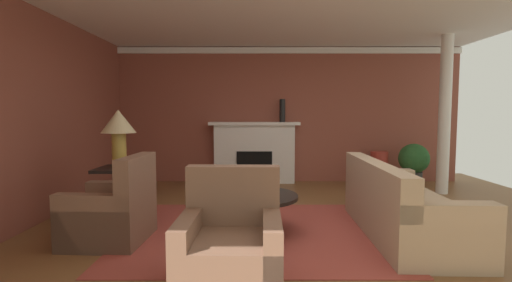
{
  "coord_description": "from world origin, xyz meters",
  "views": [
    {
      "loc": [
        -0.52,
        -4.08,
        1.4
      ],
      "look_at": [
        -0.54,
        1.15,
        1.0
      ],
      "focal_mm": 25.36,
      "sensor_mm": 36.0,
      "label": 1
    }
  ],
  "objects_px": {
    "armchair_facing_fireplace": "(232,250)",
    "vase_mantel_right": "(284,111)",
    "fireplace": "(256,154)",
    "sofa": "(403,210)",
    "armchair_near_window": "(114,214)",
    "potted_plant": "(416,162)",
    "coffee_table": "(257,204)",
    "table_lamp": "(120,127)",
    "side_table": "(122,190)",
    "vase_tall_corner": "(381,169)"
  },
  "relations": [
    {
      "from": "side_table",
      "to": "table_lamp",
      "type": "relative_size",
      "value": 0.93
    },
    {
      "from": "sofa",
      "to": "armchair_near_window",
      "type": "distance_m",
      "value": 3.23
    },
    {
      "from": "fireplace",
      "to": "vase_tall_corner",
      "type": "xyz_separation_m",
      "value": [
        2.41,
        -0.3,
        -0.25
      ]
    },
    {
      "from": "table_lamp",
      "to": "vase_mantel_right",
      "type": "relative_size",
      "value": 1.65
    },
    {
      "from": "coffee_table",
      "to": "vase_tall_corner",
      "type": "bearing_deg",
      "value": 49.01
    },
    {
      "from": "side_table",
      "to": "vase_tall_corner",
      "type": "xyz_separation_m",
      "value": [
        4.15,
        2.26,
        -0.07
      ]
    },
    {
      "from": "sofa",
      "to": "table_lamp",
      "type": "height_order",
      "value": "table_lamp"
    },
    {
      "from": "armchair_facing_fireplace",
      "to": "side_table",
      "type": "xyz_separation_m",
      "value": [
        -1.57,
        1.84,
        0.09
      ]
    },
    {
      "from": "armchair_near_window",
      "to": "coffee_table",
      "type": "bearing_deg",
      "value": 11.09
    },
    {
      "from": "vase_mantel_right",
      "to": "potted_plant",
      "type": "height_order",
      "value": "vase_mantel_right"
    },
    {
      "from": "sofa",
      "to": "side_table",
      "type": "distance_m",
      "value": 3.49
    },
    {
      "from": "sofa",
      "to": "coffee_table",
      "type": "bearing_deg",
      "value": 176.27
    },
    {
      "from": "armchair_facing_fireplace",
      "to": "table_lamp",
      "type": "height_order",
      "value": "table_lamp"
    },
    {
      "from": "armchair_facing_fireplace",
      "to": "side_table",
      "type": "relative_size",
      "value": 1.36
    },
    {
      "from": "fireplace",
      "to": "coffee_table",
      "type": "height_order",
      "value": "fireplace"
    },
    {
      "from": "table_lamp",
      "to": "vase_tall_corner",
      "type": "distance_m",
      "value": 4.81
    },
    {
      "from": "armchair_near_window",
      "to": "coffee_table",
      "type": "xyz_separation_m",
      "value": [
        1.56,
        0.31,
        0.03
      ]
    },
    {
      "from": "table_lamp",
      "to": "vase_mantel_right",
      "type": "height_order",
      "value": "vase_mantel_right"
    },
    {
      "from": "coffee_table",
      "to": "table_lamp",
      "type": "xyz_separation_m",
      "value": [
        -1.77,
        0.49,
        0.89
      ]
    },
    {
      "from": "vase_tall_corner",
      "to": "potted_plant",
      "type": "relative_size",
      "value": 0.8
    },
    {
      "from": "armchair_facing_fireplace",
      "to": "vase_mantel_right",
      "type": "relative_size",
      "value": 2.1
    },
    {
      "from": "armchair_facing_fireplace",
      "to": "coffee_table",
      "type": "bearing_deg",
      "value": 81.71
    },
    {
      "from": "potted_plant",
      "to": "armchair_facing_fireplace",
      "type": "bearing_deg",
      "value": -128.9
    },
    {
      "from": "armchair_facing_fireplace",
      "to": "vase_mantel_right",
      "type": "bearing_deg",
      "value": 80.59
    },
    {
      "from": "armchair_near_window",
      "to": "table_lamp",
      "type": "xyz_separation_m",
      "value": [
        -0.21,
        0.79,
        0.92
      ]
    },
    {
      "from": "vase_mantel_right",
      "to": "potted_plant",
      "type": "bearing_deg",
      "value": -9.31
    },
    {
      "from": "sofa",
      "to": "side_table",
      "type": "xyz_separation_m",
      "value": [
        -3.44,
        0.59,
        0.1
      ]
    },
    {
      "from": "fireplace",
      "to": "vase_mantel_right",
      "type": "xyz_separation_m",
      "value": [
        0.55,
        -0.05,
        0.87
      ]
    },
    {
      "from": "coffee_table",
      "to": "side_table",
      "type": "distance_m",
      "value": 1.83
    },
    {
      "from": "armchair_facing_fireplace",
      "to": "side_table",
      "type": "height_order",
      "value": "armchair_facing_fireplace"
    },
    {
      "from": "sofa",
      "to": "potted_plant",
      "type": "distance_m",
      "value": 3.01
    },
    {
      "from": "armchair_facing_fireplace",
      "to": "vase_tall_corner",
      "type": "xyz_separation_m",
      "value": [
        2.58,
        4.1,
        0.03
      ]
    },
    {
      "from": "armchair_near_window",
      "to": "sofa",
      "type": "bearing_deg",
      "value": 3.49
    },
    {
      "from": "table_lamp",
      "to": "potted_plant",
      "type": "bearing_deg",
      "value": 23.9
    },
    {
      "from": "fireplace",
      "to": "vase_mantel_right",
      "type": "relative_size",
      "value": 3.97
    },
    {
      "from": "fireplace",
      "to": "vase_mantel_right",
      "type": "bearing_deg",
      "value": -5.15
    },
    {
      "from": "armchair_near_window",
      "to": "fireplace",
      "type": "bearing_deg",
      "value": 65.43
    },
    {
      "from": "vase_mantel_right",
      "to": "coffee_table",
      "type": "bearing_deg",
      "value": -99.92
    },
    {
      "from": "sofa",
      "to": "coffee_table",
      "type": "height_order",
      "value": "sofa"
    },
    {
      "from": "fireplace",
      "to": "coffee_table",
      "type": "bearing_deg",
      "value": -89.51
    },
    {
      "from": "armchair_near_window",
      "to": "side_table",
      "type": "height_order",
      "value": "armchair_near_window"
    },
    {
      "from": "fireplace",
      "to": "table_lamp",
      "type": "xyz_separation_m",
      "value": [
        -1.74,
        -2.56,
        0.64
      ]
    },
    {
      "from": "sofa",
      "to": "armchair_facing_fireplace",
      "type": "distance_m",
      "value": 2.24
    },
    {
      "from": "armchair_near_window",
      "to": "vase_tall_corner",
      "type": "xyz_separation_m",
      "value": [
        3.94,
        3.05,
        0.03
      ]
    },
    {
      "from": "armchair_facing_fireplace",
      "to": "side_table",
      "type": "distance_m",
      "value": 2.42
    },
    {
      "from": "coffee_table",
      "to": "sofa",
      "type": "bearing_deg",
      "value": -3.73
    },
    {
      "from": "sofa",
      "to": "potted_plant",
      "type": "xyz_separation_m",
      "value": [
        1.32,
        2.7,
        0.19
      ]
    },
    {
      "from": "fireplace",
      "to": "sofa",
      "type": "distance_m",
      "value": 3.59
    },
    {
      "from": "coffee_table",
      "to": "armchair_facing_fireplace",
      "type": "bearing_deg",
      "value": -98.29
    },
    {
      "from": "fireplace",
      "to": "potted_plant",
      "type": "height_order",
      "value": "fireplace"
    }
  ]
}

